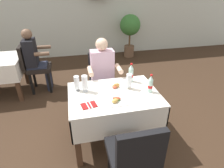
{
  "coord_description": "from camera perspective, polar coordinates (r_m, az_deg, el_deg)",
  "views": [
    {
      "loc": [
        -0.34,
        -1.82,
        1.94
      ],
      "look_at": [
        0.11,
        0.2,
        0.83
      ],
      "focal_mm": 29.38,
      "sensor_mm": 36.0,
      "label": 1
    }
  ],
  "objects": [
    {
      "name": "beer_glass_middle",
      "position": [
        2.35,
        -10.89,
        0.28
      ],
      "size": [
        0.07,
        0.07,
        0.2
      ],
      "color": "white",
      "rests_on": "main_dining_table"
    },
    {
      "name": "seated_diner_far",
      "position": [
        2.92,
        -2.8,
        3.36
      ],
      "size": [
        0.5,
        0.46,
        1.26
      ],
      "color": "#282D42",
      "rests_on": "ground"
    },
    {
      "name": "background_patron",
      "position": [
        3.88,
        -22.87,
        7.58
      ],
      "size": [
        0.46,
        0.5,
        1.26
      ],
      "color": "#282D42",
      "rests_on": "ground"
    },
    {
      "name": "napkin_cutlery_set",
      "position": [
        2.09,
        -7.2,
        -6.55
      ],
      "size": [
        0.19,
        0.2,
        0.01
      ],
      "color": "maroon",
      "rests_on": "main_dining_table"
    },
    {
      "name": "cola_bottle_secondary",
      "position": [
        2.55,
        5.91,
        3.23
      ],
      "size": [
        0.07,
        0.07,
        0.27
      ],
      "color": "silver",
      "rests_on": "main_dining_table"
    },
    {
      "name": "beer_glass_left",
      "position": [
        2.32,
        -8.42,
        0.13
      ],
      "size": [
        0.07,
        0.07,
        0.22
      ],
      "color": "white",
      "rests_on": "main_dining_table"
    },
    {
      "name": "potted_plant_corner",
      "position": [
        5.57,
        5.62,
        16.82
      ],
      "size": [
        0.59,
        0.59,
        1.24
      ],
      "color": "brown",
      "rests_on": "ground"
    },
    {
      "name": "plate_near_camera",
      "position": [
        2.14,
        1.63,
        -5.06
      ],
      "size": [
        0.22,
        0.22,
        0.06
      ],
      "color": "white",
      "rests_on": "main_dining_table"
    },
    {
      "name": "background_chair_right",
      "position": [
        3.94,
        -23.15,
        5.36
      ],
      "size": [
        0.5,
        0.44,
        0.97
      ],
      "color": "black",
      "rests_on": "ground"
    },
    {
      "name": "plate_far_diner",
      "position": [
        2.42,
        0.78,
        -0.75
      ],
      "size": [
        0.23,
        0.23,
        0.07
      ],
      "color": "white",
      "rests_on": "main_dining_table"
    },
    {
      "name": "chair_far_diner_seat",
      "position": [
        3.09,
        -2.88,
        1.57
      ],
      "size": [
        0.44,
        0.5,
        0.97
      ],
      "color": "black",
      "rests_on": "ground"
    },
    {
      "name": "back_wall",
      "position": [
        5.72,
        -10.06,
        23.09
      ],
      "size": [
        11.0,
        0.12,
        2.92
      ],
      "primitive_type": "cube",
      "color": "silver",
      "rests_on": "ground"
    },
    {
      "name": "cola_bottle_primary",
      "position": [
        2.33,
        11.86,
        -0.14
      ],
      "size": [
        0.06,
        0.06,
        0.24
      ],
      "color": "silver",
      "rests_on": "main_dining_table"
    },
    {
      "name": "beer_glass_right",
      "position": [
        2.37,
        5.31,
        0.81
      ],
      "size": [
        0.07,
        0.07,
        0.21
      ],
      "color": "white",
      "rests_on": "main_dining_table"
    },
    {
      "name": "main_dining_table",
      "position": [
        2.4,
        0.53,
        -6.5
      ],
      "size": [
        1.12,
        0.83,
        0.75
      ],
      "color": "white",
      "rests_on": "ground"
    },
    {
      "name": "ground_plane",
      "position": [
        2.68,
        -1.52,
        -18.08
      ],
      "size": [
        11.0,
        11.0,
        0.0
      ],
      "primitive_type": "plane",
      "color": "#382619"
    },
    {
      "name": "chair_near_camera_side",
      "position": [
        1.83,
        6.68,
        -21.11
      ],
      "size": [
        0.44,
        0.5,
        0.97
      ],
      "color": "black",
      "rests_on": "ground"
    }
  ]
}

